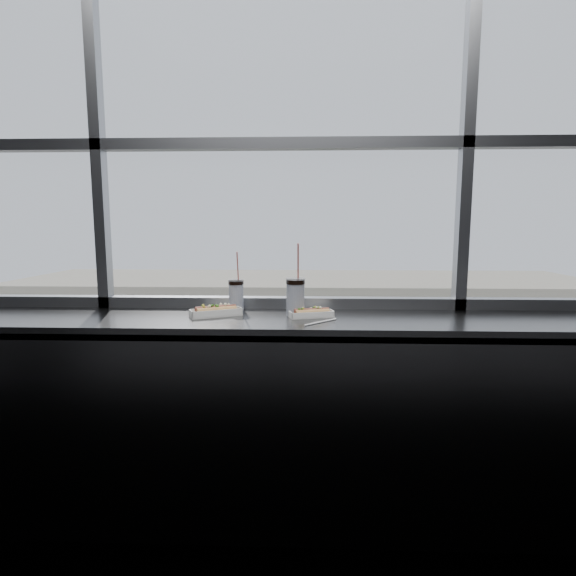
{
  "coord_description": "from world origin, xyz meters",
  "views": [
    {
      "loc": [
        0.14,
        -1.01,
        1.56
      ],
      "look_at": [
        0.06,
        1.23,
        1.25
      ],
      "focal_mm": 28.0,
      "sensor_mm": 36.0,
      "label": 1
    }
  ],
  "objects_px": {
    "car_near_b": "(131,486)",
    "wrapper": "(199,315)",
    "car_far_c": "(488,417)",
    "car_far_a": "(156,412)",
    "car_near_c": "(341,488)",
    "pedestrian_b": "(270,395)",
    "soda_cup_right": "(295,295)",
    "tree_left": "(182,363)",
    "pedestrian_a": "(213,397)",
    "hotdog_tray_left": "(216,311)",
    "tree_right": "(446,358)",
    "hotdog_tray_right": "(312,313)",
    "pedestrian_d": "(409,392)",
    "soda_cup_left": "(236,293)",
    "tree_center": "(329,352)",
    "pedestrian_c": "(378,390)",
    "loose_straw": "(321,322)",
    "car_far_b": "(342,415)",
    "car_near_d": "(451,491)"
  },
  "relations": [
    {
      "from": "car_near_b",
      "to": "wrapper",
      "type": "bearing_deg",
      "value": -163.62
    },
    {
      "from": "car_far_c",
      "to": "car_far_a",
      "type": "distance_m",
      "value": 20.53
    },
    {
      "from": "car_near_c",
      "to": "pedestrian_b",
      "type": "relative_size",
      "value": 3.13
    },
    {
      "from": "soda_cup_right",
      "to": "tree_left",
      "type": "distance_m",
      "value": 30.95
    },
    {
      "from": "soda_cup_right",
      "to": "pedestrian_a",
      "type": "xyz_separation_m",
      "value": [
        -6.22,
        27.04,
        -11.25
      ]
    },
    {
      "from": "hotdog_tray_left",
      "to": "tree_right",
      "type": "bearing_deg",
      "value": 44.72
    },
    {
      "from": "soda_cup_right",
      "to": "tree_left",
      "type": "height_order",
      "value": "soda_cup_right"
    },
    {
      "from": "hotdog_tray_right",
      "to": "pedestrian_d",
      "type": "xyz_separation_m",
      "value": [
        7.27,
        28.24,
        -11.07
      ]
    },
    {
      "from": "soda_cup_right",
      "to": "car_far_c",
      "type": "xyz_separation_m",
      "value": [
        11.27,
        24.23,
        -11.19
      ]
    },
    {
      "from": "soda_cup_left",
      "to": "car_far_c",
      "type": "relative_size",
      "value": 0.06
    },
    {
      "from": "pedestrian_a",
      "to": "tree_center",
      "type": "height_order",
      "value": "tree_center"
    },
    {
      "from": "pedestrian_c",
      "to": "tree_right",
      "type": "distance_m",
      "value": 5.23
    },
    {
      "from": "tree_right",
      "to": "pedestrian_c",
      "type": "bearing_deg",
      "value": 177.1
    },
    {
      "from": "soda_cup_right",
      "to": "wrapper",
      "type": "bearing_deg",
      "value": -173.08
    },
    {
      "from": "car_far_a",
      "to": "pedestrian_a",
      "type": "xyz_separation_m",
      "value": [
        3.04,
        2.82,
        -0.07
      ]
    },
    {
      "from": "pedestrian_d",
      "to": "wrapper",
      "type": "bearing_deg",
      "value": 164.48
    },
    {
      "from": "pedestrian_b",
      "to": "tree_center",
      "type": "xyz_separation_m",
      "value": [
        4.09,
        0.93,
        2.83
      ]
    },
    {
      "from": "wrapper",
      "to": "tree_center",
      "type": "distance_m",
      "value": 29.55
    },
    {
      "from": "car_near_c",
      "to": "pedestrian_a",
      "type": "relative_size",
      "value": 3.48
    },
    {
      "from": "car_near_b",
      "to": "loose_straw",
      "type": "bearing_deg",
      "value": -161.99
    },
    {
      "from": "car_far_c",
      "to": "soda_cup_left",
      "type": "bearing_deg",
      "value": 157.28
    },
    {
      "from": "car_far_b",
      "to": "pedestrian_b",
      "type": "bearing_deg",
      "value": 59.77
    },
    {
      "from": "car_near_d",
      "to": "pedestrian_b",
      "type": "bearing_deg",
      "value": 37.15
    },
    {
      "from": "car_far_c",
      "to": "tree_left",
      "type": "xyz_separation_m",
      "value": [
        -19.96,
        4.0,
        1.93
      ]
    },
    {
      "from": "car_near_c",
      "to": "tree_center",
      "type": "bearing_deg",
      "value": 0.02
    },
    {
      "from": "hotdog_tray_left",
      "to": "tree_left",
      "type": "distance_m",
      "value": 30.84
    },
    {
      "from": "soda_cup_left",
      "to": "wrapper",
      "type": "height_order",
      "value": "soda_cup_left"
    },
    {
      "from": "wrapper",
      "to": "pedestrian_a",
      "type": "relative_size",
      "value": 0.05
    },
    {
      "from": "hotdog_tray_right",
      "to": "car_far_c",
      "type": "relative_size",
      "value": 0.04
    },
    {
      "from": "pedestrian_d",
      "to": "pedestrian_b",
      "type": "height_order",
      "value": "pedestrian_b"
    },
    {
      "from": "hotdog_tray_right",
      "to": "tree_right",
      "type": "relative_size",
      "value": 0.05
    },
    {
      "from": "tree_center",
      "to": "pedestrian_b",
      "type": "bearing_deg",
      "value": -167.13
    },
    {
      "from": "car_far_c",
      "to": "soda_cup_right",
      "type": "bearing_deg",
      "value": 158.05
    },
    {
      "from": "wrapper",
      "to": "pedestrian_d",
      "type": "xyz_separation_m",
      "value": [
        7.84,
        28.25,
        -11.06
      ]
    },
    {
      "from": "soda_cup_left",
      "to": "tree_right",
      "type": "height_order",
      "value": "soda_cup_left"
    },
    {
      "from": "car_near_c",
      "to": "pedestrian_c",
      "type": "relative_size",
      "value": 3.16
    },
    {
      "from": "tree_center",
      "to": "car_near_b",
      "type": "bearing_deg",
      "value": -128.37
    },
    {
      "from": "car_far_b",
      "to": "tree_center",
      "type": "xyz_separation_m",
      "value": [
        -0.58,
        4.0,
        2.85
      ]
    },
    {
      "from": "wrapper",
      "to": "car_near_d",
      "type": "xyz_separation_m",
      "value": [
        6.99,
        16.29,
        -11.01
      ]
    },
    {
      "from": "soda_cup_left",
      "to": "soda_cup_right",
      "type": "distance_m",
      "value": 0.36
    },
    {
      "from": "hotdog_tray_right",
      "to": "soda_cup_right",
      "type": "relative_size",
      "value": 0.63
    },
    {
      "from": "tree_center",
      "to": "tree_right",
      "type": "distance_m",
      "value": 8.09
    },
    {
      "from": "soda_cup_right",
      "to": "wrapper",
      "type": "distance_m",
      "value": 0.5
    },
    {
      "from": "wrapper",
      "to": "pedestrian_a",
      "type": "bearing_deg",
      "value": 101.95
    },
    {
      "from": "car_far_b",
      "to": "pedestrian_d",
      "type": "bearing_deg",
      "value": -48.55
    },
    {
      "from": "car_near_d",
      "to": "car_far_b",
      "type": "bearing_deg",
      "value": 26.02
    },
    {
      "from": "soda_cup_left",
      "to": "car_far_b",
      "type": "xyz_separation_m",
      "value": [
        2.68,
        24.08,
        -11.16
      ]
    },
    {
      "from": "wrapper",
      "to": "car_far_c",
      "type": "distance_m",
      "value": 29.17
    },
    {
      "from": "car_near_d",
      "to": "tree_center",
      "type": "bearing_deg",
      "value": 20.12
    },
    {
      "from": "soda_cup_right",
      "to": "tree_right",
      "type": "xyz_separation_m",
      "value": [
        9.85,
        28.23,
        -8.68
      ]
    }
  ]
}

